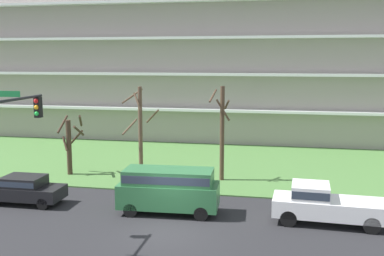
% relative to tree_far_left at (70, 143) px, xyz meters
% --- Properties ---
extents(ground, '(160.00, 160.00, 0.00)m').
position_rel_tree_far_left_xyz_m(ground, '(9.10, -8.86, -2.29)').
color(ground, '#232326').
extents(grass_lawn_strip, '(80.00, 16.00, 0.08)m').
position_rel_tree_far_left_xyz_m(grass_lawn_strip, '(9.10, 5.14, -2.25)').
color(grass_lawn_strip, '#477238').
rests_on(grass_lawn_strip, ground).
extents(apartment_building, '(54.54, 11.60, 16.55)m').
position_rel_tree_far_left_xyz_m(apartment_building, '(9.10, 18.47, 5.99)').
color(apartment_building, '#9E938C').
rests_on(apartment_building, ground).
extents(tree_far_left, '(1.88, 1.92, 4.32)m').
position_rel_tree_far_left_xyz_m(tree_far_left, '(0.00, 0.00, 0.00)').
color(tree_far_left, '#423023').
rests_on(tree_far_left, ground).
extents(tree_left, '(2.53, 1.95, 6.25)m').
position_rel_tree_far_left_xyz_m(tree_left, '(5.10, -0.18, 1.14)').
color(tree_left, brown).
rests_on(tree_left, ground).
extents(tree_center, '(1.38, 1.36, 6.29)m').
position_rel_tree_far_left_xyz_m(tree_center, '(10.47, 0.47, 1.09)').
color(tree_center, '#4C3828').
rests_on(tree_center, ground).
extents(van_green_near_left, '(5.29, 2.24, 2.36)m').
position_rel_tree_far_left_xyz_m(van_green_near_left, '(8.57, -6.36, -0.89)').
color(van_green_near_left, '#2D6B3D').
rests_on(van_green_near_left, ground).
extents(sedan_black_center_left, '(4.41, 1.82, 1.57)m').
position_rel_tree_far_left_xyz_m(sedan_black_center_left, '(0.25, -6.36, -1.42)').
color(sedan_black_center_left, black).
rests_on(sedan_black_center_left, ground).
extents(pickup_white_center_right, '(5.50, 2.29, 1.95)m').
position_rel_tree_far_left_xyz_m(pickup_white_center_right, '(16.41, -6.35, -1.27)').
color(pickup_white_center_right, white).
rests_on(pickup_white_center_right, ground).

